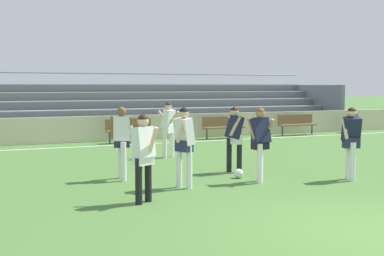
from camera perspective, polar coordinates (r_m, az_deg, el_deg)
name	(u,v)px	position (r m, az deg, el deg)	size (l,w,h in m)	color
ground_plane	(378,232)	(8.33, 19.55, -10.63)	(160.00, 160.00, 0.00)	#477033
field_line_sideline	(127,145)	(19.41, -7.10, -1.80)	(44.00, 0.12, 0.01)	white
sideline_wall	(116,128)	(20.79, -8.31, -0.02)	(48.00, 0.16, 0.99)	beige
bleacher_stand	(148,107)	(24.16, -4.81, 2.28)	(19.20, 4.35, 2.79)	#B2B2B7
bench_far_left	(296,123)	(23.46, 11.29, 0.57)	(1.80, 0.40, 0.90)	brown
bench_far_right	(129,128)	(20.06, -6.86, -0.04)	(1.80, 0.40, 0.90)	brown
bench_near_wall_gap	(223,125)	(21.58, 3.41, 0.31)	(1.80, 0.40, 0.90)	brown
trash_bin	(352,123)	(25.31, 17.04, 0.52)	(0.48, 0.48, 0.89)	#3D424C
player_dark_challenging	(260,138)	(11.77, 7.43, -1.09)	(0.44, 0.51, 1.67)	white
player_white_dropping_back	(184,140)	(10.99, -0.87, -1.32)	(0.54, 0.46, 1.70)	white
player_dark_deep_cover	(351,137)	(12.48, 16.92, -0.93)	(0.58, 0.44, 1.67)	white
player_white_overlapping	(168,125)	(15.74, -2.59, 0.37)	(0.49, 0.76, 1.67)	white
player_dark_wide_left	(234,134)	(13.05, 4.63, -0.61)	(0.48, 0.44, 1.64)	black
player_white_on_ball	(143,151)	(9.62, -5.32, -2.47)	(0.46, 0.57, 1.64)	black
player_white_wide_right	(122,136)	(12.09, -7.64, -0.92)	(0.56, 0.50, 1.68)	white
soccer_ball	(239,173)	(12.34, 5.09, -4.94)	(0.22, 0.22, 0.22)	white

